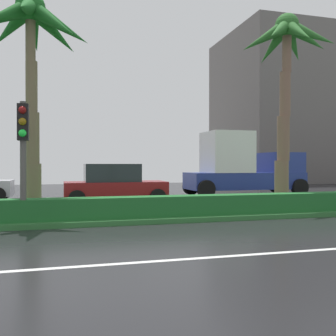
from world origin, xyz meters
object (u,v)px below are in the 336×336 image
object	(u,v)px
palm_tree_centre	(286,55)
traffic_signal_median_right	(23,139)
box_truck_lead	(243,167)
palm_tree_centre_left	(31,36)
car_in_traffic_third	(114,185)

from	to	relation	value
palm_tree_centre	traffic_signal_median_right	xyz separation A→B (m)	(-9.30, -2.23, -3.56)
palm_tree_centre	box_truck_lead	bearing A→B (deg)	77.98
palm_tree_centre_left	car_in_traffic_third	size ratio (longest dim) A/B	1.59
traffic_signal_median_right	box_truck_lead	size ratio (longest dim) A/B	0.50
palm_tree_centre_left	traffic_signal_median_right	xyz separation A→B (m)	(-0.09, -1.73, -3.29)
palm_tree_centre	traffic_signal_median_right	distance (m)	10.21
palm_tree_centre_left	car_in_traffic_third	world-z (taller)	palm_tree_centre_left
palm_tree_centre_left	palm_tree_centre	world-z (taller)	palm_tree_centre
palm_tree_centre_left	car_in_traffic_third	distance (m)	6.98
traffic_signal_median_right	car_in_traffic_third	distance (m)	6.71
car_in_traffic_third	palm_tree_centre_left	bearing A→B (deg)	-127.88
palm_tree_centre	car_in_traffic_third	xyz separation A→B (m)	(-6.12, 3.48, -5.10)
traffic_signal_median_right	box_truck_lead	distance (m)	13.59
palm_tree_centre	car_in_traffic_third	world-z (taller)	palm_tree_centre
car_in_traffic_third	box_truck_lead	distance (m)	7.96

